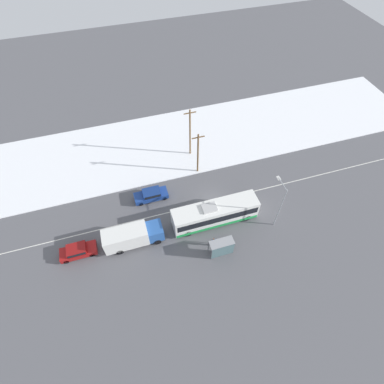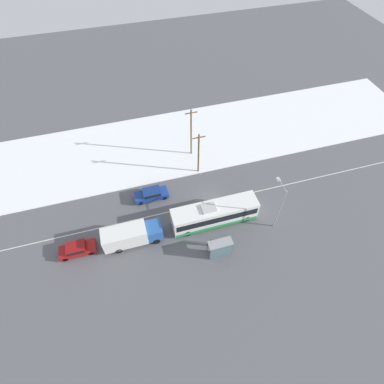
% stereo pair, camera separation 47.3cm
% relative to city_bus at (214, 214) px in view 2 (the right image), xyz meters
% --- Properties ---
extents(ground_plane, '(120.00, 120.00, 0.00)m').
position_rel_city_bus_xyz_m(ground_plane, '(0.75, 3.02, -1.65)').
color(ground_plane, '#56565B').
extents(snow_lot, '(80.00, 15.33, 0.12)m').
position_rel_city_bus_xyz_m(snow_lot, '(0.75, 16.24, -1.59)').
color(snow_lot, white).
rests_on(snow_lot, ground_plane).
extents(lane_marking_center, '(60.00, 0.12, 0.00)m').
position_rel_city_bus_xyz_m(lane_marking_center, '(0.75, 3.02, -1.65)').
color(lane_marking_center, silver).
rests_on(lane_marking_center, ground_plane).
extents(city_bus, '(11.11, 2.57, 3.38)m').
position_rel_city_bus_xyz_m(city_bus, '(0.00, 0.00, 0.00)').
color(city_bus, white).
rests_on(city_bus, ground_plane).
extents(box_truck, '(7.26, 2.30, 2.87)m').
position_rel_city_bus_xyz_m(box_truck, '(-10.75, -0.14, -0.05)').
color(box_truck, silver).
rests_on(box_truck, ground_plane).
extents(sedan_car, '(4.63, 1.80, 1.49)m').
position_rel_city_bus_xyz_m(sedan_car, '(-7.12, 6.08, -0.84)').
color(sedan_car, navy).
rests_on(sedan_car, ground_plane).
extents(parked_car_near_truck, '(4.34, 1.80, 1.44)m').
position_rel_city_bus_xyz_m(parked_car_near_truck, '(-17.41, 0.28, -0.86)').
color(parked_car_near_truck, maroon).
rests_on(parked_car_near_truck, ground_plane).
extents(pedestrian_at_stop, '(0.60, 0.27, 1.68)m').
position_rel_city_bus_xyz_m(pedestrian_at_stop, '(-1.37, -3.42, -0.62)').
color(pedestrian_at_stop, '#23232D').
rests_on(pedestrian_at_stop, ground_plane).
extents(bus_shelter, '(2.91, 1.20, 2.40)m').
position_rel_city_bus_xyz_m(bus_shelter, '(-0.81, -4.81, 0.03)').
color(bus_shelter, gray).
rests_on(bus_shelter, ground_plane).
extents(streetlamp, '(0.36, 2.40, 7.24)m').
position_rel_city_bus_xyz_m(streetlamp, '(7.25, -2.38, 2.92)').
color(streetlamp, '#9EA3A8').
rests_on(streetlamp, ground_plane).
extents(utility_pole_roadside, '(1.80, 0.24, 7.20)m').
position_rel_city_bus_xyz_m(utility_pole_roadside, '(0.54, 9.04, 2.13)').
color(utility_pole_roadside, brown).
rests_on(utility_pole_roadside, ground_plane).
extents(utility_pole_snowlot, '(1.80, 0.24, 8.32)m').
position_rel_city_bus_xyz_m(utility_pole_snowlot, '(0.56, 12.96, 2.70)').
color(utility_pole_snowlot, brown).
rests_on(utility_pole_snowlot, ground_plane).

